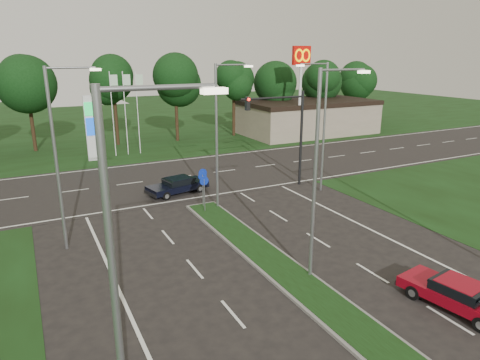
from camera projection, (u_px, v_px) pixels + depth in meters
name	position (u px, v px, depth m)	size (l,w,h in m)	color
verge_far	(100.00, 124.00, 60.51)	(160.00, 50.00, 0.02)	black
cross_road	(167.00, 179.00, 34.00)	(160.00, 12.00, 0.02)	black
median_kerb	(323.00, 303.00, 16.88)	(2.00, 26.00, 0.12)	slate
commercial_building	(307.00, 117.00, 53.28)	(16.00, 9.00, 4.00)	gray
streetlight_median_near	(319.00, 166.00, 17.62)	(2.53, 0.22, 9.00)	gray
streetlight_median_far	(220.00, 129.00, 26.17)	(2.53, 0.22, 9.00)	gray
streetlight_left_near	(125.00, 286.00, 8.44)	(2.53, 0.22, 9.00)	gray
streetlight_left_far	(59.00, 150.00, 20.41)	(2.53, 0.22, 9.00)	gray
streetlight_right_far	(322.00, 121.00, 29.56)	(2.53, 0.22, 9.00)	gray
traffic_signal	(287.00, 125.00, 30.69)	(5.10, 0.42, 7.00)	black
median_signs	(203.00, 182.00, 27.02)	(1.16, 1.76, 2.38)	gray
gas_pylon	(96.00, 126.00, 39.19)	(5.80, 1.26, 8.00)	silver
mcdonalds_sign	(301.00, 69.00, 46.41)	(2.20, 0.47, 10.40)	silver
treeline_far	(120.00, 80.00, 45.75)	(6.00, 6.00, 9.90)	black
red_sedan	(457.00, 294.00, 16.47)	(2.37, 4.38, 1.14)	maroon
navy_sedan	(178.00, 185.00, 30.19)	(4.48, 2.56, 1.16)	black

